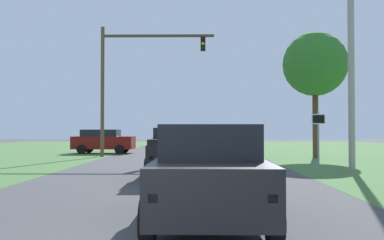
% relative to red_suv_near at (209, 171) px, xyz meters
% --- Properties ---
extents(ground_plane, '(120.00, 120.00, 0.00)m').
position_rel_red_suv_near_xyz_m(ground_plane, '(-1.10, 8.87, -0.98)').
color(ground_plane, '#424244').
extents(red_suv_near, '(2.22, 4.78, 1.86)m').
position_rel_red_suv_near_xyz_m(red_suv_near, '(0.00, 0.00, 0.00)').
color(red_suv_near, black).
rests_on(red_suv_near, ground_plane).
extents(pickup_truck_lead, '(2.28, 4.95, 1.83)m').
position_rel_red_suv_near_xyz_m(pickup_truck_lead, '(-0.88, 7.48, -0.03)').
color(pickup_truck_lead, black).
rests_on(pickup_truck_lead, ground_plane).
extents(traffic_light, '(7.47, 0.40, 8.55)m').
position_rel_red_suv_near_xyz_m(traffic_light, '(-4.64, 19.17, 4.61)').
color(traffic_light, brown).
rests_on(traffic_light, ground_plane).
extents(keep_moving_sign, '(0.60, 0.09, 2.59)m').
position_rel_red_suv_near_xyz_m(keep_moving_sign, '(5.12, 10.34, 0.67)').
color(keep_moving_sign, gray).
rests_on(keep_moving_sign, ground_plane).
extents(oak_tree_right, '(4.04, 4.04, 7.94)m').
position_rel_red_suv_near_xyz_m(oak_tree_right, '(7.23, 18.20, 4.91)').
color(oak_tree_right, '#4C351E').
rests_on(oak_tree_right, ground_plane).
extents(crossing_suv_far, '(4.54, 2.22, 1.78)m').
position_rel_red_suv_near_xyz_m(crossing_suv_far, '(-7.25, 22.98, -0.04)').
color(crossing_suv_far, maroon).
rests_on(crossing_suv_far, ground_plane).
extents(utility_pole_right, '(0.28, 0.28, 9.68)m').
position_rel_red_suv_near_xyz_m(utility_pole_right, '(6.51, 10.14, 3.86)').
color(utility_pole_right, '#9E998E').
rests_on(utility_pole_right, ground_plane).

